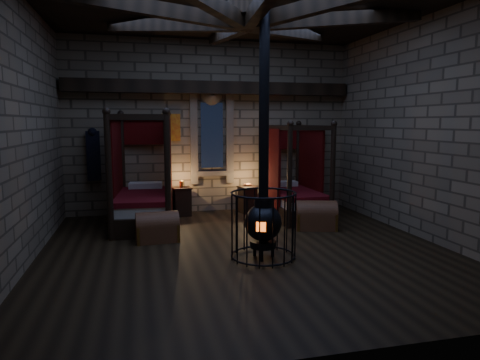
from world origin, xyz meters
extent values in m
cube|color=black|center=(0.00, 0.00, 0.00)|extent=(7.00, 7.00, 0.01)
cube|color=#847054|center=(0.00, 3.50, 2.10)|extent=(7.00, 0.02, 4.20)
cube|color=#847054|center=(0.00, -3.50, 2.10)|extent=(7.00, 0.02, 4.20)
cube|color=#847054|center=(-3.50, 0.00, 2.10)|extent=(0.02, 7.00, 4.20)
cube|color=#847054|center=(3.50, 0.00, 2.10)|extent=(0.02, 7.00, 4.20)
cube|color=black|center=(0.00, 0.00, 4.20)|extent=(7.00, 7.00, 0.01)
cube|color=black|center=(0.00, 3.32, 3.05)|extent=(6.86, 0.35, 0.30)
cylinder|color=black|center=(0.00, 0.00, 4.05)|extent=(0.70, 0.70, 0.25)
cube|color=black|center=(0.00, 3.45, 1.90)|extent=(0.55, 0.04, 1.60)
cube|color=maroon|center=(-1.00, 3.46, 2.10)|extent=(0.45, 0.03, 0.65)
cube|color=black|center=(-2.80, 3.34, 1.45)|extent=(0.30, 0.10, 1.15)
cube|color=black|center=(2.80, 3.34, 1.45)|extent=(0.30, 0.10, 1.15)
cube|color=black|center=(-1.71, 2.24, 0.19)|extent=(1.34, 2.33, 0.39)
cube|color=beige|center=(-1.71, 2.24, 0.50)|extent=(1.20, 2.15, 0.24)
cube|color=maroon|center=(-1.71, 2.24, 0.65)|extent=(1.27, 2.20, 0.11)
cube|color=beige|center=(-1.64, 3.06, 0.76)|extent=(0.78, 0.44, 0.15)
cube|color=#540807|center=(-1.62, 3.35, 2.00)|extent=(1.19, 0.15, 0.59)
cylinder|color=black|center=(-2.34, 1.21, 1.19)|extent=(0.12, 0.12, 2.38)
cylinder|color=black|center=(-2.16, 3.36, 1.19)|extent=(0.12, 0.12, 2.38)
cylinder|color=black|center=(-1.26, 1.12, 1.19)|extent=(0.12, 0.12, 2.38)
cylinder|color=black|center=(-1.08, 3.28, 1.19)|extent=(0.12, 0.12, 2.38)
cube|color=#540807|center=(-2.26, 2.61, 1.24)|extent=(0.20, 1.62, 2.11)
cube|color=#540807|center=(-1.11, 2.52, 1.24)|extent=(0.20, 1.62, 2.11)
cube|color=black|center=(1.74, 2.29, 0.18)|extent=(1.09, 2.05, 0.35)
cube|color=beige|center=(1.74, 2.29, 0.45)|extent=(0.97, 1.90, 0.22)
cube|color=maroon|center=(1.74, 2.29, 0.59)|extent=(1.03, 1.94, 0.10)
cube|color=beige|center=(1.73, 3.03, 0.69)|extent=(0.69, 0.35, 0.14)
cube|color=#540807|center=(1.72, 3.29, 1.81)|extent=(1.08, 0.07, 0.54)
cylinder|color=black|center=(1.26, 1.30, 1.08)|extent=(0.11, 0.11, 2.15)
cylinder|color=black|center=(1.23, 3.26, 1.08)|extent=(0.11, 0.11, 2.15)
cylinder|color=black|center=(2.24, 1.31, 1.08)|extent=(0.11, 0.11, 2.15)
cylinder|color=black|center=(2.21, 3.27, 1.08)|extent=(0.11, 0.11, 2.15)
cube|color=#540807|center=(1.21, 2.57, 1.13)|extent=(0.08, 1.47, 1.91)
cube|color=#540807|center=(2.25, 2.59, 1.13)|extent=(0.08, 1.47, 1.91)
cube|color=brown|center=(-1.49, 0.94, 0.16)|extent=(0.81, 0.52, 0.33)
cylinder|color=brown|center=(-1.49, 0.94, 0.33)|extent=(0.81, 0.52, 0.48)
cube|color=olive|center=(-1.85, 0.92, 0.16)|extent=(0.07, 0.50, 0.34)
cube|color=olive|center=(-1.12, 0.96, 0.16)|extent=(0.07, 0.50, 0.34)
cube|color=brown|center=(1.80, 1.12, 0.17)|extent=(0.94, 0.72, 0.35)
cylinder|color=brown|center=(1.80, 1.12, 0.35)|extent=(0.94, 0.72, 0.51)
cube|color=olive|center=(1.42, 1.22, 0.17)|extent=(0.19, 0.52, 0.37)
cube|color=olive|center=(2.17, 1.01, 0.17)|extent=(0.19, 0.52, 0.37)
cube|color=black|center=(-0.81, 3.06, 0.33)|extent=(0.44, 0.42, 0.65)
cube|color=black|center=(-0.81, 3.06, 0.67)|extent=(0.48, 0.46, 0.04)
cylinder|color=olive|center=(-0.81, 3.06, 0.76)|extent=(0.09, 0.09, 0.15)
cube|color=black|center=(0.81, 3.04, 0.31)|extent=(0.45, 0.44, 0.62)
cube|color=black|center=(0.81, 3.04, 0.64)|extent=(0.49, 0.48, 0.04)
cube|color=brown|center=(0.81, 3.04, 0.69)|extent=(0.18, 0.15, 0.04)
cylinder|color=black|center=(0.16, -0.49, 0.24)|extent=(0.43, 0.43, 0.11)
sphere|color=black|center=(0.16, -0.49, 0.60)|extent=(0.61, 0.61, 0.61)
cylinder|color=black|center=(0.16, -0.49, 0.92)|extent=(0.30, 0.30, 0.15)
cube|color=#FF5914|center=(0.05, -0.76, 0.60)|extent=(0.15, 0.08, 0.15)
cylinder|color=black|center=(0.16, -0.49, 2.51)|extent=(0.16, 0.16, 3.07)
torus|color=black|center=(0.16, -0.49, 0.04)|extent=(1.08, 1.08, 0.03)
torus|color=black|center=(0.16, -0.49, 1.09)|extent=(1.08, 1.08, 0.03)
camera|label=1|loc=(-1.80, -7.05, 2.23)|focal=32.00mm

